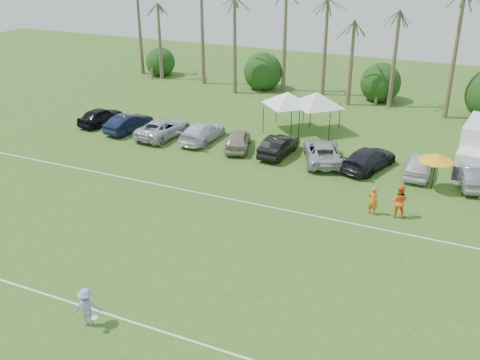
% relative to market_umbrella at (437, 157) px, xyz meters
% --- Properties ---
extents(ground, '(120.00, 120.00, 0.00)m').
position_rel_market_umbrella_xyz_m(ground, '(-12.93, -20.40, -2.21)').
color(ground, '#365C1B').
rests_on(ground, ground).
extents(field_lines, '(80.00, 12.10, 0.01)m').
position_rel_market_umbrella_xyz_m(field_lines, '(-12.93, -12.40, -2.20)').
color(field_lines, white).
rests_on(field_lines, ground).
extents(palm_tree_0, '(2.40, 2.40, 8.90)m').
position_rel_market_umbrella_xyz_m(palm_tree_0, '(-34.93, 17.60, 5.27)').
color(palm_tree_0, brown).
rests_on(palm_tree_0, ground).
extents(palm_tree_1, '(2.40, 2.40, 9.90)m').
position_rel_market_umbrella_xyz_m(palm_tree_1, '(-29.93, 17.60, 6.14)').
color(palm_tree_1, brown).
rests_on(palm_tree_1, ground).
extents(palm_tree_4, '(2.40, 2.40, 8.90)m').
position_rel_market_umbrella_xyz_m(palm_tree_4, '(-16.93, 17.60, 5.27)').
color(palm_tree_4, brown).
rests_on(palm_tree_4, ground).
extents(palm_tree_5, '(2.40, 2.40, 9.90)m').
position_rel_market_umbrella_xyz_m(palm_tree_5, '(-12.93, 17.60, 6.14)').
color(palm_tree_5, brown).
rests_on(palm_tree_5, ground).
extents(palm_tree_6, '(2.40, 2.40, 10.90)m').
position_rel_market_umbrella_xyz_m(palm_tree_6, '(-8.93, 17.60, 7.01)').
color(palm_tree_6, brown).
rests_on(palm_tree_6, ground).
extents(palm_tree_8, '(2.40, 2.40, 8.90)m').
position_rel_market_umbrella_xyz_m(palm_tree_8, '(0.07, 17.60, 5.27)').
color(palm_tree_8, brown).
rests_on(palm_tree_8, ground).
extents(bush_tree_0, '(4.00, 4.00, 4.00)m').
position_rel_market_umbrella_xyz_m(bush_tree_0, '(-31.93, 18.60, -0.41)').
color(bush_tree_0, brown).
rests_on(bush_tree_0, ground).
extents(bush_tree_1, '(4.00, 4.00, 4.00)m').
position_rel_market_umbrella_xyz_m(bush_tree_1, '(-18.93, 18.60, -0.41)').
color(bush_tree_1, brown).
rests_on(bush_tree_1, ground).
extents(bush_tree_2, '(4.00, 4.00, 4.00)m').
position_rel_market_umbrella_xyz_m(bush_tree_2, '(-6.93, 18.60, -0.41)').
color(bush_tree_2, brown).
rests_on(bush_tree_2, ground).
extents(sideline_player_a, '(0.70, 0.54, 1.71)m').
position_rel_market_umbrella_xyz_m(sideline_player_a, '(-2.79, -4.81, -1.35)').
color(sideline_player_a, orange).
rests_on(sideline_player_a, ground).
extents(sideline_player_b, '(0.96, 0.76, 1.95)m').
position_rel_market_umbrella_xyz_m(sideline_player_b, '(-1.40, -4.51, -1.23)').
color(sideline_player_b, orange).
rests_on(sideline_player_b, ground).
extents(canopy_tent_left, '(4.64, 4.64, 3.76)m').
position_rel_market_umbrella_xyz_m(canopy_tent_left, '(-12.19, 7.14, 1.01)').
color(canopy_tent_left, black).
rests_on(canopy_tent_left, ground).
extents(canopy_tent_right, '(4.78, 4.78, 3.87)m').
position_rel_market_umbrella_xyz_m(canopy_tent_right, '(-9.91, 7.63, 1.11)').
color(canopy_tent_right, black).
rests_on(canopy_tent_right, ground).
extents(market_umbrella, '(2.21, 2.21, 2.46)m').
position_rel_market_umbrella_xyz_m(market_umbrella, '(0.00, 0.00, 0.00)').
color(market_umbrella, black).
rests_on(market_umbrella, ground).
extents(frisbee_player, '(1.34, 1.12, 1.72)m').
position_rel_market_umbrella_xyz_m(frisbee_player, '(-11.47, -19.22, -1.35)').
color(frisbee_player, '#8B94C5').
rests_on(frisbee_player, ground).
extents(parked_car_0, '(2.17, 4.43, 1.45)m').
position_rel_market_umbrella_xyz_m(parked_car_0, '(-27.12, 2.06, -1.48)').
color(parked_car_0, black).
rests_on(parked_car_0, ground).
extents(parked_car_1, '(2.20, 4.59, 1.45)m').
position_rel_market_umbrella_xyz_m(parked_car_1, '(-23.87, 1.51, -1.48)').
color(parked_car_1, black).
rests_on(parked_car_1, ground).
extents(parked_car_2, '(2.82, 5.40, 1.45)m').
position_rel_market_umbrella_xyz_m(parked_car_2, '(-20.62, 1.55, -1.48)').
color(parked_car_2, '#B2B7BE').
rests_on(parked_car_2, ground).
extents(parked_car_3, '(2.12, 5.04, 1.45)m').
position_rel_market_umbrella_xyz_m(parked_car_3, '(-17.36, 2.02, -1.48)').
color(parked_car_3, silver).
rests_on(parked_car_3, ground).
extents(parked_car_4, '(2.95, 4.59, 1.45)m').
position_rel_market_umbrella_xyz_m(parked_car_4, '(-14.11, 1.54, -1.48)').
color(parked_car_4, '#9F907B').
rests_on(parked_car_4, ground).
extents(parked_car_5, '(1.85, 4.51, 1.45)m').
position_rel_market_umbrella_xyz_m(parked_car_5, '(-10.86, 1.63, -1.48)').
color(parked_car_5, black).
rests_on(parked_car_5, ground).
extents(parked_car_6, '(4.19, 5.75, 1.45)m').
position_rel_market_umbrella_xyz_m(parked_car_6, '(-7.61, 1.70, -1.48)').
color(parked_car_6, '#A7A7A8').
rests_on(parked_car_6, ground).
extents(parked_car_7, '(3.46, 5.39, 1.45)m').
position_rel_market_umbrella_xyz_m(parked_car_7, '(-4.36, 1.78, -1.48)').
color(parked_car_7, black).
rests_on(parked_car_7, ground).
extents(parked_car_8, '(1.74, 4.27, 1.45)m').
position_rel_market_umbrella_xyz_m(parked_car_8, '(-1.11, 2.01, -1.48)').
color(parked_car_8, silver).
rests_on(parked_car_8, ground).
extents(parked_car_9, '(2.61, 4.65, 1.45)m').
position_rel_market_umbrella_xyz_m(parked_car_9, '(2.14, 1.68, -1.48)').
color(parked_car_9, slate).
rests_on(parked_car_9, ground).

